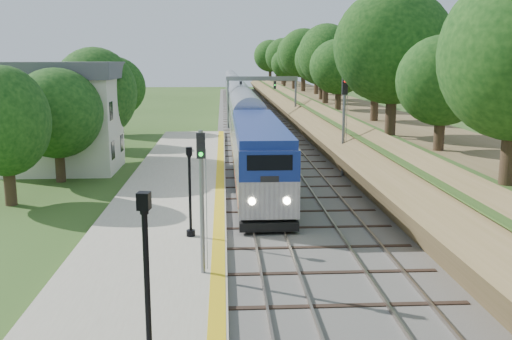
{
  "coord_description": "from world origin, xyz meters",
  "views": [
    {
      "loc": [
        -2.08,
        -12.52,
        8.19
      ],
      "look_at": [
        -0.5,
        15.08,
        2.8
      ],
      "focal_mm": 40.0,
      "sensor_mm": 36.0,
      "label": 1
    }
  ],
  "objects": [
    {
      "name": "signal_gantry",
      "position": [
        2.47,
        54.99,
        4.82
      ],
      "size": [
        8.4,
        0.38,
        6.2
      ],
      "color": "slate",
      "rests_on": "ground"
    },
    {
      "name": "lamppost_mid",
      "position": [
        -4.0,
        0.75,
        2.48
      ],
      "size": [
        0.47,
        0.47,
        4.71
      ],
      "color": "black",
      "rests_on": "platform"
    },
    {
      "name": "trackbed",
      "position": [
        2.0,
        60.0,
        0.07
      ],
      "size": [
        9.5,
        170.0,
        0.28
      ],
      "color": "#4C4944",
      "rests_on": "ground"
    },
    {
      "name": "signal_farside",
      "position": [
        6.2,
        26.22,
        4.35
      ],
      "size": [
        0.38,
        0.3,
        6.92
      ],
      "color": "slate",
      "rests_on": "ground"
    },
    {
      "name": "yellow_stripe",
      "position": [
        -2.35,
        16.0,
        0.39
      ],
      "size": [
        0.55,
        68.0,
        0.01
      ],
      "primitive_type": "cube",
      "color": "gold",
      "rests_on": "platform"
    },
    {
      "name": "train",
      "position": [
        0.0,
        79.37,
        2.17
      ],
      "size": [
        2.87,
        135.02,
        4.23
      ],
      "color": "black",
      "rests_on": "trackbed"
    },
    {
      "name": "platform",
      "position": [
        -5.2,
        16.0,
        0.19
      ],
      "size": [
        6.4,
        68.0,
        0.38
      ],
      "primitive_type": "cube",
      "color": "#A79E87",
      "rests_on": "ground"
    },
    {
      "name": "signal_platform",
      "position": [
        -2.9,
        7.66,
        3.66
      ],
      "size": [
        0.31,
        0.25,
        5.33
      ],
      "color": "slate",
      "rests_on": "platform"
    },
    {
      "name": "lamppost_far",
      "position": [
        -3.6,
        12.17,
        2.18
      ],
      "size": [
        0.4,
        0.4,
        4.04
      ],
      "color": "black",
      "rests_on": "platform"
    },
    {
      "name": "embankment",
      "position": [
        10.35,
        60.0,
        1.95
      ],
      "size": [
        10.64,
        170.0,
        11.7
      ],
      "color": "brown",
      "rests_on": "ground"
    },
    {
      "name": "station_building",
      "position": [
        -14.0,
        30.0,
        4.09
      ],
      "size": [
        8.6,
        6.6,
        8.0
      ],
      "color": "silver",
      "rests_on": "ground"
    },
    {
      "name": "trees_behind_platform",
      "position": [
        -11.17,
        20.67,
        4.53
      ],
      "size": [
        7.82,
        53.32,
        7.21
      ],
      "color": "#332316",
      "rests_on": "ground"
    }
  ]
}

